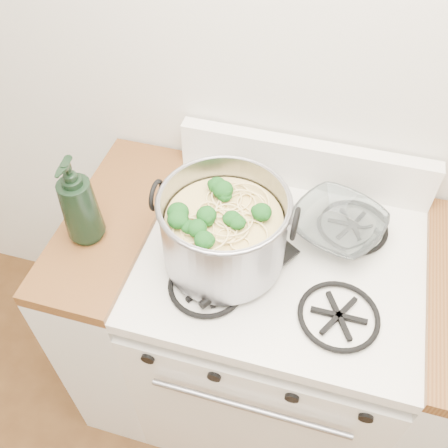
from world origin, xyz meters
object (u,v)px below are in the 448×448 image
Objects in this scene: gas_range at (270,340)px; stock_pot at (224,231)px; spatula at (274,251)px; bottle at (78,201)px; glass_bowl at (336,229)px.

stock_pot is (-0.15, -0.05, 0.59)m from gas_range.
bottle is (-0.51, -0.07, 0.12)m from spatula.
glass_bowl is (0.13, 0.11, 0.50)m from gas_range.
stock_pot is 0.39m from bottle.
stock_pot is 1.16× the size of spatula.
gas_range is at bearing 4.28° from bottle.
stock_pot is at bearing -161.45° from gas_range.
stock_pot is 0.33m from glass_bowl.
spatula is at bearing -140.43° from glass_bowl.
gas_range is 2.98× the size of spatula.
spatula reaches higher than gas_range.
bottle is (-0.66, -0.19, 0.12)m from glass_bowl.
stock_pot reaches higher than spatula.
bottle is (-0.54, -0.08, 0.62)m from gas_range.
glass_bowl is (0.28, 0.16, -0.09)m from stock_pot.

